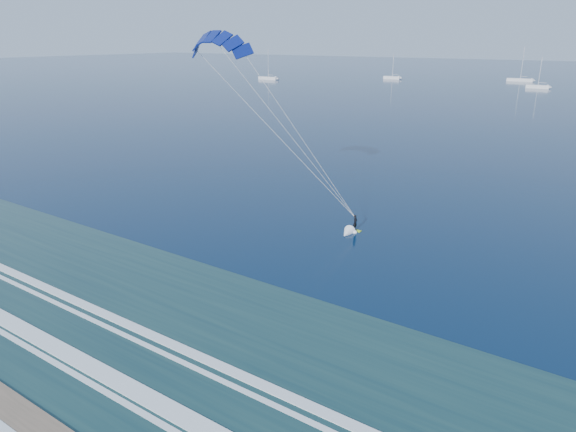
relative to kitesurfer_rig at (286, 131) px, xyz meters
The scene contains 5 objects.
kitesurfer_rig is the anchor object (origin of this frame).
sailboat_0 181.58m from the kitesurfer_rig, 126.79° to the left, with size 9.11×2.40×12.34m.
sailboat_1 190.25m from the kitesurfer_rig, 110.39° to the left, with size 7.38×2.40×10.32m.
sailboat_2 196.91m from the kitesurfer_rig, 95.18° to the left, with size 10.07×2.40×13.39m.
sailboat_3 166.77m from the kitesurfer_rig, 92.12° to the left, with size 7.55×2.40×10.64m.
Camera 1 is at (27.43, -8.05, 16.99)m, focal length 32.00 mm.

